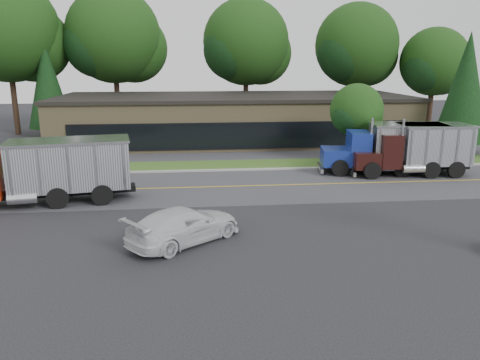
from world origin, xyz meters
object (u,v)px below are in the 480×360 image
Objects in this scene: dump_truck_red at (42,170)px; dump_truck_maroon at (417,148)px; rally_car at (184,225)px; dump_truck_blue at (390,147)px.

dump_truck_maroon is (22.70, 4.34, -0.01)m from dump_truck_red.
dump_truck_maroon reaches higher than rally_car.
dump_truck_red is 23.11m from dump_truck_maroon.
dump_truck_maroon is 18.55m from rally_car.
dump_truck_blue is 1.73m from dump_truck_maroon.
rally_car is at bearing 130.41° from dump_truck_red.
dump_truck_red is at bearing 21.79° from dump_truck_blue.
dump_truck_red is 21.64m from dump_truck_blue.
dump_truck_blue is at bearing -16.98° from dump_truck_maroon.
dump_truck_red is 2.11× the size of rally_car.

